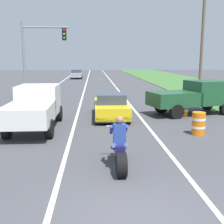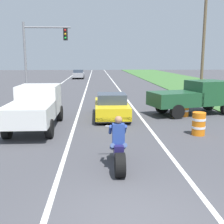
{
  "view_description": "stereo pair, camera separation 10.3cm",
  "coord_description": "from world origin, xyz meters",
  "px_view_note": "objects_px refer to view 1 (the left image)",
  "views": [
    {
      "loc": [
        -0.82,
        -5.02,
        3.25
      ],
      "look_at": [
        -0.03,
        6.76,
        1.0
      ],
      "focal_mm": 44.72,
      "sensor_mm": 36.0,
      "label": 1
    },
    {
      "loc": [
        -0.71,
        -5.02,
        3.25
      ],
      "look_at": [
        -0.03,
        6.76,
        1.0
      ],
      "focal_mm": 44.72,
      "sensor_mm": 36.0,
      "label": 2
    }
  ],
  "objects_px": {
    "sports_car_yellow": "(111,106)",
    "pickup_truck_left_lane_white": "(35,106)",
    "distant_car_far_ahead": "(77,74)",
    "construction_barrel_mid": "(183,108)",
    "construction_barrel_nearest": "(198,123)",
    "construction_barrel_far": "(164,99)",
    "motorcycle_with_rider": "(119,150)",
    "traffic_light_mast_near": "(37,50)",
    "pickup_truck_right_shoulder_dark_green": "(193,96)"
  },
  "relations": [
    {
      "from": "sports_car_yellow",
      "to": "construction_barrel_far",
      "type": "xyz_separation_m",
      "value": [
        3.88,
        3.4,
        -0.13
      ]
    },
    {
      "from": "sports_car_yellow",
      "to": "motorcycle_with_rider",
      "type": "bearing_deg",
      "value": -91.62
    },
    {
      "from": "motorcycle_with_rider",
      "to": "pickup_truck_left_lane_white",
      "type": "height_order",
      "value": "pickup_truck_left_lane_white"
    },
    {
      "from": "construction_barrel_far",
      "to": "pickup_truck_right_shoulder_dark_green",
      "type": "bearing_deg",
      "value": -68.98
    },
    {
      "from": "traffic_light_mast_near",
      "to": "construction_barrel_mid",
      "type": "height_order",
      "value": "traffic_light_mast_near"
    },
    {
      "from": "pickup_truck_right_shoulder_dark_green",
      "to": "motorcycle_with_rider",
      "type": "bearing_deg",
      "value": -122.19
    },
    {
      "from": "motorcycle_with_rider",
      "to": "traffic_light_mast_near",
      "type": "height_order",
      "value": "traffic_light_mast_near"
    },
    {
      "from": "construction_barrel_nearest",
      "to": "construction_barrel_mid",
      "type": "distance_m",
      "value": 4.03
    },
    {
      "from": "traffic_light_mast_near",
      "to": "construction_barrel_far",
      "type": "height_order",
      "value": "traffic_light_mast_near"
    },
    {
      "from": "pickup_truck_right_shoulder_dark_green",
      "to": "construction_barrel_nearest",
      "type": "xyz_separation_m",
      "value": [
        -1.38,
        -4.6,
        -0.6
      ]
    },
    {
      "from": "motorcycle_with_rider",
      "to": "distant_car_far_ahead",
      "type": "bearing_deg",
      "value": 95.14
    },
    {
      "from": "distant_car_far_ahead",
      "to": "sports_car_yellow",
      "type": "bearing_deg",
      "value": -83.27
    },
    {
      "from": "pickup_truck_left_lane_white",
      "to": "pickup_truck_right_shoulder_dark_green",
      "type": "height_order",
      "value": "same"
    },
    {
      "from": "motorcycle_with_rider",
      "to": "construction_barrel_mid",
      "type": "height_order",
      "value": "motorcycle_with_rider"
    },
    {
      "from": "pickup_truck_left_lane_white",
      "to": "construction_barrel_nearest",
      "type": "height_order",
      "value": "pickup_truck_left_lane_white"
    },
    {
      "from": "traffic_light_mast_near",
      "to": "construction_barrel_nearest",
      "type": "distance_m",
      "value": 14.21
    },
    {
      "from": "pickup_truck_right_shoulder_dark_green",
      "to": "construction_barrel_mid",
      "type": "xyz_separation_m",
      "value": [
        -0.77,
        -0.61,
        -0.6
      ]
    },
    {
      "from": "pickup_truck_left_lane_white",
      "to": "distant_car_far_ahead",
      "type": "height_order",
      "value": "pickup_truck_left_lane_white"
    },
    {
      "from": "sports_car_yellow",
      "to": "pickup_truck_left_lane_white",
      "type": "relative_size",
      "value": 0.9
    },
    {
      "from": "sports_car_yellow",
      "to": "construction_barrel_far",
      "type": "height_order",
      "value": "sports_car_yellow"
    },
    {
      "from": "pickup_truck_left_lane_white",
      "to": "construction_barrel_far",
      "type": "bearing_deg",
      "value": 37.55
    },
    {
      "from": "construction_barrel_far",
      "to": "distant_car_far_ahead",
      "type": "height_order",
      "value": "distant_car_far_ahead"
    },
    {
      "from": "motorcycle_with_rider",
      "to": "construction_barrel_nearest",
      "type": "relative_size",
      "value": 2.21
    },
    {
      "from": "pickup_truck_left_lane_white",
      "to": "traffic_light_mast_near",
      "type": "distance_m",
      "value": 9.68
    },
    {
      "from": "motorcycle_with_rider",
      "to": "pickup_truck_right_shoulder_dark_green",
      "type": "distance_m",
      "value": 9.67
    },
    {
      "from": "pickup_truck_right_shoulder_dark_green",
      "to": "traffic_light_mast_near",
      "type": "xyz_separation_m",
      "value": [
        -10.14,
        6.05,
        2.82
      ]
    },
    {
      "from": "distant_car_far_ahead",
      "to": "construction_barrel_mid",
      "type": "bearing_deg",
      "value": -76.01
    },
    {
      "from": "traffic_light_mast_near",
      "to": "construction_barrel_far",
      "type": "relative_size",
      "value": 6.0
    },
    {
      "from": "motorcycle_with_rider",
      "to": "pickup_truck_right_shoulder_dark_green",
      "type": "bearing_deg",
      "value": 57.81
    },
    {
      "from": "pickup_truck_left_lane_white",
      "to": "construction_barrel_nearest",
      "type": "relative_size",
      "value": 4.8
    },
    {
      "from": "construction_barrel_mid",
      "to": "distant_car_far_ahead",
      "type": "bearing_deg",
      "value": 103.99
    },
    {
      "from": "motorcycle_with_rider",
      "to": "traffic_light_mast_near",
      "type": "distance_m",
      "value": 15.44
    },
    {
      "from": "pickup_truck_right_shoulder_dark_green",
      "to": "construction_barrel_mid",
      "type": "distance_m",
      "value": 1.15
    },
    {
      "from": "construction_barrel_nearest",
      "to": "construction_barrel_far",
      "type": "height_order",
      "value": "same"
    },
    {
      "from": "sports_car_yellow",
      "to": "distant_car_far_ahead",
      "type": "xyz_separation_m",
      "value": [
        -3.75,
        31.81,
        0.14
      ]
    },
    {
      "from": "pickup_truck_left_lane_white",
      "to": "pickup_truck_right_shoulder_dark_green",
      "type": "xyz_separation_m",
      "value": [
        8.61,
        3.09,
        0.0
      ]
    },
    {
      "from": "sports_car_yellow",
      "to": "pickup_truck_right_shoulder_dark_green",
      "type": "height_order",
      "value": "pickup_truck_right_shoulder_dark_green"
    },
    {
      "from": "construction_barrel_far",
      "to": "pickup_truck_left_lane_white",
      "type": "bearing_deg",
      "value": -142.45
    },
    {
      "from": "pickup_truck_left_lane_white",
      "to": "distant_car_far_ahead",
      "type": "relative_size",
      "value": 1.2
    },
    {
      "from": "traffic_light_mast_near",
      "to": "sports_car_yellow",
      "type": "bearing_deg",
      "value": -52.19
    },
    {
      "from": "motorcycle_with_rider",
      "to": "construction_barrel_mid",
      "type": "bearing_deg",
      "value": 59.94
    },
    {
      "from": "pickup_truck_right_shoulder_dark_green",
      "to": "distant_car_far_ahead",
      "type": "distance_m",
      "value": 32.34
    },
    {
      "from": "pickup_truck_right_shoulder_dark_green",
      "to": "distant_car_far_ahead",
      "type": "xyz_separation_m",
      "value": [
        -8.69,
        31.15,
        -0.33
      ]
    },
    {
      "from": "motorcycle_with_rider",
      "to": "construction_barrel_mid",
      "type": "relative_size",
      "value": 2.21
    },
    {
      "from": "construction_barrel_far",
      "to": "sports_car_yellow",
      "type": "bearing_deg",
      "value": -138.82
    },
    {
      "from": "sports_car_yellow",
      "to": "traffic_light_mast_near",
      "type": "bearing_deg",
      "value": 127.81
    },
    {
      "from": "pickup_truck_left_lane_white",
      "to": "construction_barrel_nearest",
      "type": "xyz_separation_m",
      "value": [
        7.24,
        -1.51,
        -0.6
      ]
    },
    {
      "from": "construction_barrel_mid",
      "to": "construction_barrel_nearest",
      "type": "bearing_deg",
      "value": -98.67
    },
    {
      "from": "construction_barrel_far",
      "to": "distant_car_far_ahead",
      "type": "bearing_deg",
      "value": 105.04
    },
    {
      "from": "construction_barrel_nearest",
      "to": "construction_barrel_mid",
      "type": "height_order",
      "value": "same"
    }
  ]
}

